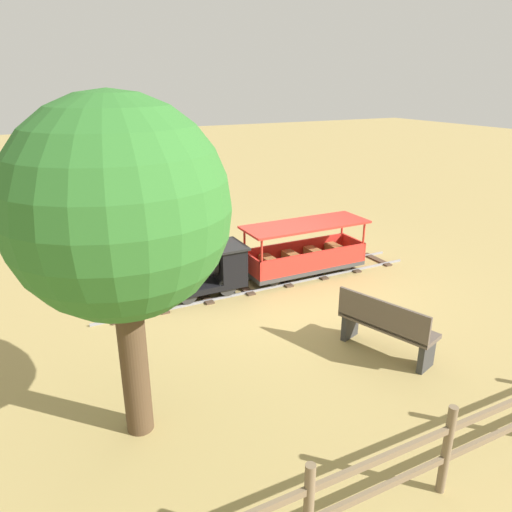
{
  "coord_description": "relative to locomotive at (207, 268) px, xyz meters",
  "views": [
    {
      "loc": [
        -7.0,
        3.88,
        3.45
      ],
      "look_at": [
        0.0,
        0.34,
        0.55
      ],
      "focal_mm": 33.49,
      "sensor_mm": 36.0,
      "label": 1
    }
  ],
  "objects": [
    {
      "name": "ground_plane",
      "position": [
        0.0,
        -1.25,
        -0.48
      ],
      "size": [
        60.0,
        60.0,
        0.0
      ],
      "primitive_type": "plane",
      "color": "#A38C51"
    },
    {
      "name": "track",
      "position": [
        0.0,
        -1.03,
        -0.47
      ],
      "size": [
        0.77,
        6.05,
        0.04
      ],
      "color": "gray",
      "rests_on": "ground_plane"
    },
    {
      "name": "locomotive",
      "position": [
        0.0,
        0.0,
        0.0
      ],
      "size": [
        0.73,
        1.44,
        1.07
      ],
      "color": "black",
      "rests_on": "ground_plane"
    },
    {
      "name": "passenger_car",
      "position": [
        0.0,
        -1.93,
        -0.06
      ],
      "size": [
        0.83,
        2.35,
        0.97
      ],
      "color": "#3F3F3F",
      "rests_on": "ground_plane"
    },
    {
      "name": "conductor_person",
      "position": [
        0.82,
        -0.41,
        0.47
      ],
      "size": [
        0.3,
        0.3,
        1.62
      ],
      "color": "#282D47",
      "rests_on": "ground_plane"
    },
    {
      "name": "park_bench",
      "position": [
        -2.81,
        -1.4,
        -0.07
      ],
      "size": [
        1.36,
        0.8,
        0.82
      ],
      "color": "brown",
      "rests_on": "ground_plane"
    },
    {
      "name": "oak_tree_near",
      "position": [
        -2.8,
        1.86,
        1.88
      ],
      "size": [
        2.02,
        2.02,
        3.39
      ],
      "color": "#4C3823",
      "rests_on": "ground_plane"
    },
    {
      "name": "fence_section",
      "position": [
        -4.82,
        -1.03,
        0.0
      ],
      "size": [
        0.08,
        7.13,
        0.9
      ],
      "color": "#756047",
      "rests_on": "ground_plane"
    }
  ]
}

